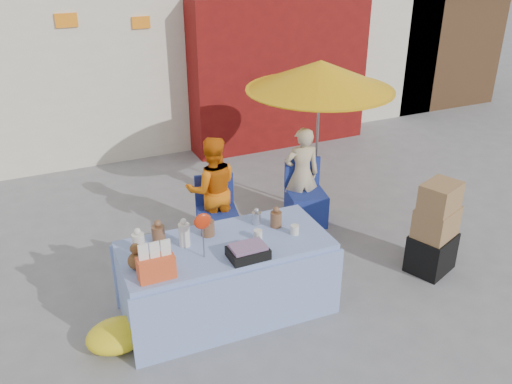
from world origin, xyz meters
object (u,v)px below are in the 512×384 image
chair_left (218,225)px  box_stack (435,231)px  market_table (226,277)px  vendor_beige (302,175)px  umbrella (320,76)px  vendor_orange (212,190)px  chair_right (306,205)px

chair_left → box_stack: box_stack is taller
market_table → vendor_beige: vendor_beige is taller
market_table → box_stack: market_table is taller
umbrella → box_stack: (0.46, -1.86, -1.38)m
vendor_orange → box_stack: (2.01, -1.71, -0.17)m
market_table → umbrella: size_ratio=1.02×
vendor_orange → market_table: bearing=86.2°
vendor_orange → vendor_beige: 1.25m
chair_left → vendor_orange: size_ratio=0.62×
market_table → chair_right: size_ratio=2.50×
chair_right → chair_left: bearing=-168.0°
box_stack → chair_left: bearing=141.8°
box_stack → market_table: bearing=173.2°
chair_right → box_stack: (0.75, -1.58, 0.25)m
vendor_beige → chair_left: bearing=18.1°
vendor_beige → umbrella: bearing=-141.5°
chair_right → box_stack: 1.77m
chair_left → box_stack: (2.00, -1.58, 0.25)m
market_table → vendor_orange: vendor_orange is taller
market_table → vendor_beige: size_ratio=1.64×
market_table → chair_right: market_table is taller
chair_left → chair_right: 1.25m
vendor_orange → vendor_beige: (1.25, 0.00, -0.03)m
vendor_orange → box_stack: size_ratio=1.23×
market_table → vendor_orange: size_ratio=1.56×
vendor_orange → chair_right: bearing=-174.2°
vendor_beige → box_stack: size_ratio=1.18×
vendor_beige → box_stack: bearing=125.9°
vendor_beige → box_stack: vendor_beige is taller
vendor_beige → umbrella: 1.29m
market_table → box_stack: (2.41, -0.29, 0.10)m
chair_left → umbrella: 2.27m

